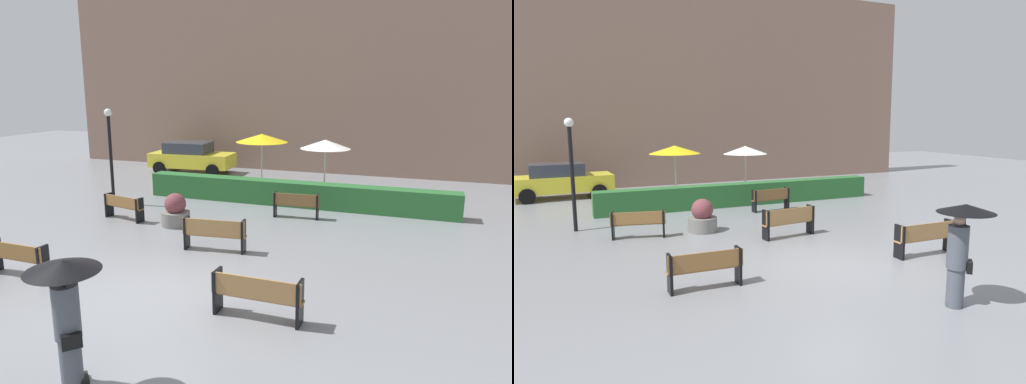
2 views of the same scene
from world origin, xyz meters
TOP-DOWN VIEW (x-y plane):
  - ground_plane at (0.00, 0.00)m, footprint 60.00×60.00m
  - bench_far_left at (-3.84, 4.65)m, footprint 1.60×0.65m
  - bench_mid_center at (0.28, 2.91)m, footprint 1.74×0.54m
  - bench_near_left at (-3.25, -0.21)m, footprint 1.59×0.35m
  - bench_near_right at (2.64, -0.26)m, footprint 1.78×0.38m
  - bench_back_row at (1.48, 6.79)m, footprint 1.57×0.44m
  - pedestrian_with_umbrella at (0.79, -3.08)m, footprint 1.05×1.05m
  - planter_pot at (-1.88, 4.66)m, footprint 0.91×0.91m
  - lamp_post at (-5.51, 6.37)m, footprint 0.28×0.28m
  - patio_umbrella_yellow at (-1.22, 11.00)m, footprint 2.23×2.23m
  - patio_umbrella_white at (1.73, 10.09)m, footprint 1.96×1.96m
  - hedge_strip at (0.93, 8.40)m, footprint 11.57×0.70m
  - building_facade at (0.00, 16.00)m, footprint 28.00×1.20m
  - parked_car at (-5.83, 13.25)m, footprint 4.32×2.22m

SIDE VIEW (x-z plane):
  - ground_plane at x=0.00m, z-range 0.00..0.00m
  - planter_pot at x=-1.88m, z-range -0.08..0.97m
  - hedge_strip at x=0.93m, z-range 0.00..0.90m
  - bench_far_left at x=-3.84m, z-range 0.08..0.89m
  - bench_near_left at x=-3.25m, z-range 0.08..0.89m
  - bench_back_row at x=1.48m, z-range 0.08..0.93m
  - bench_near_right at x=2.64m, z-range 0.08..0.95m
  - bench_mid_center at x=0.28m, z-range 0.08..0.97m
  - parked_car at x=-5.83m, z-range 0.03..1.60m
  - pedestrian_with_umbrella at x=0.79m, z-range 0.34..2.32m
  - patio_umbrella_white at x=1.73m, z-range 0.97..3.28m
  - patio_umbrella_yellow at x=-1.22m, z-range 0.99..3.34m
  - lamp_post at x=-5.51m, z-range 0.43..3.97m
  - building_facade at x=0.00m, z-range 0.00..10.56m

